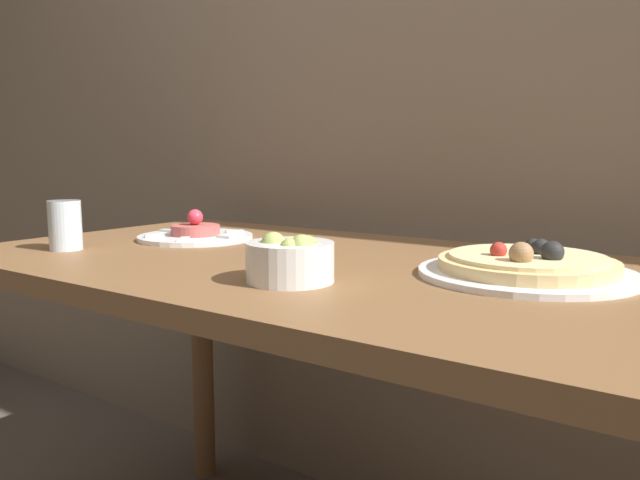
% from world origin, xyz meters
% --- Properties ---
extents(dining_table, '(1.46, 0.75, 0.75)m').
position_xyz_m(dining_table, '(0.00, 0.37, 0.65)').
color(dining_table, brown).
rests_on(dining_table, ground_plane).
extents(pizza_plate, '(0.34, 0.34, 0.06)m').
position_xyz_m(pizza_plate, '(0.32, 0.44, 0.76)').
color(pizza_plate, white).
rests_on(pizza_plate, dining_table).
extents(tartare_plate, '(0.25, 0.25, 0.07)m').
position_xyz_m(tartare_plate, '(-0.42, 0.44, 0.76)').
color(tartare_plate, white).
rests_on(tartare_plate, dining_table).
extents(small_bowl, '(0.13, 0.13, 0.08)m').
position_xyz_m(small_bowl, '(0.04, 0.20, 0.78)').
color(small_bowl, white).
rests_on(small_bowl, dining_table).
extents(drinking_glass, '(0.06, 0.06, 0.10)m').
position_xyz_m(drinking_glass, '(-0.52, 0.18, 0.80)').
color(drinking_glass, silver).
rests_on(drinking_glass, dining_table).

